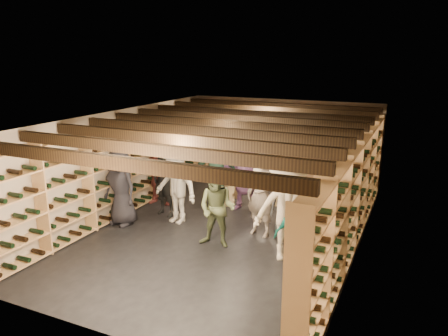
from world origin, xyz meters
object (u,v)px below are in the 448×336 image
at_px(person_3, 288,209).
at_px(person_11, 246,175).
at_px(person_10, 216,175).
at_px(person_9, 176,184).
at_px(person_2, 217,208).
at_px(crate_stack_left, 229,184).
at_px(person_1, 165,177).
at_px(person_4, 306,240).
at_px(person_0, 121,187).
at_px(crate_loose, 271,200).
at_px(crate_stack_right, 224,191).
at_px(person_7, 261,195).
at_px(person_5, 159,171).
at_px(person_12, 290,200).

xyz_separation_m(person_3, person_11, (-1.66, 2.11, -0.11)).
bearing_deg(person_10, person_9, -134.95).
distance_m(person_2, person_10, 1.91).
relative_size(crate_stack_left, person_1, 0.37).
height_order(person_3, person_4, person_3).
xyz_separation_m(crate_stack_left, person_0, (-1.35, -2.71, 0.52)).
xyz_separation_m(person_1, person_10, (0.96, 0.66, 0.01)).
distance_m(crate_stack_left, person_10, 1.31).
xyz_separation_m(crate_loose, person_11, (-0.43, -0.63, 0.76)).
xyz_separation_m(crate_loose, person_1, (-1.97, -1.74, 0.82)).
relative_size(crate_loose, person_0, 0.29).
bearing_deg(crate_loose, person_10, -133.19).
xyz_separation_m(person_1, person_2, (1.82, -1.04, -0.13)).
relative_size(crate_stack_left, person_0, 0.40).
bearing_deg(person_11, person_1, -147.64).
xyz_separation_m(crate_loose, person_0, (-2.55, -2.62, 0.77)).
bearing_deg(crate_stack_right, person_11, -9.00).
height_order(person_7, person_10, person_10).
bearing_deg(crate_stack_right, person_7, -43.24).
height_order(person_3, person_5, person_3).
height_order(crate_stack_right, person_0, person_0).
bearing_deg(person_0, crate_stack_left, 73.56).
relative_size(crate_stack_left, person_9, 0.39).
relative_size(person_1, person_10, 0.99).
distance_m(crate_stack_right, person_10, 0.79).
relative_size(crate_loose, person_7, 0.29).
bearing_deg(person_11, person_2, -86.15).
relative_size(person_2, person_4, 0.90).
bearing_deg(person_7, crate_stack_left, 139.82).
bearing_deg(person_4, person_7, 122.38).
bearing_deg(person_0, person_4, -3.77).
relative_size(crate_stack_left, person_3, 0.36).
bearing_deg(person_1, person_2, -18.80).
bearing_deg(crate_stack_left, person_5, -138.70).
xyz_separation_m(person_0, person_12, (3.56, 0.78, -0.05)).
bearing_deg(person_11, person_9, -130.83).
height_order(person_4, person_9, person_9).
relative_size(person_0, person_7, 0.98).
height_order(crate_stack_left, crate_loose, crate_stack_left).
bearing_deg(person_5, person_0, -96.40).
bearing_deg(crate_loose, person_2, -93.19).
bearing_deg(person_5, crate_loose, 16.90).
relative_size(person_9, person_11, 1.04).
xyz_separation_m(crate_stack_right, person_11, (0.61, -0.10, 0.51)).
bearing_deg(person_5, person_12, -18.28).
relative_size(crate_loose, person_2, 0.32).
bearing_deg(person_3, crate_stack_left, 106.65).
height_order(person_3, person_7, person_3).
relative_size(person_2, person_10, 0.85).
distance_m(person_4, person_7, 2.25).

